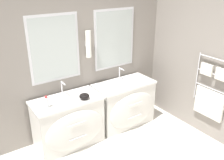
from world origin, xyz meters
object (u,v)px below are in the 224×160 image
(amenity_bowl, at_px, (84,96))
(vanity_left, at_px, (69,123))
(toiletry_bottle, at_px, (47,102))
(vanity_right, at_px, (125,104))

(amenity_bowl, bearing_deg, vanity_left, 153.70)
(vanity_left, height_order, toiletry_bottle, toiletry_bottle)
(vanity_left, distance_m, amenity_bowl, 0.50)
(vanity_right, height_order, amenity_bowl, amenity_bowl)
(vanity_left, bearing_deg, vanity_right, 0.00)
(vanity_left, bearing_deg, amenity_bowl, -26.30)
(toiletry_bottle, relative_size, amenity_bowl, 1.17)
(toiletry_bottle, distance_m, amenity_bowl, 0.55)
(vanity_right, bearing_deg, toiletry_bottle, -177.82)
(vanity_right, distance_m, toiletry_bottle, 1.46)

